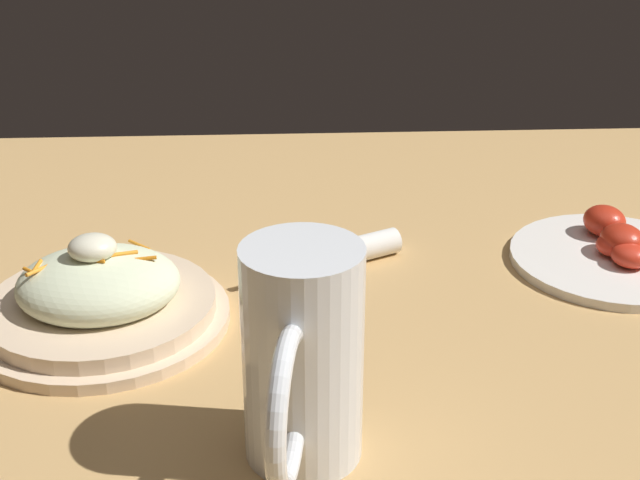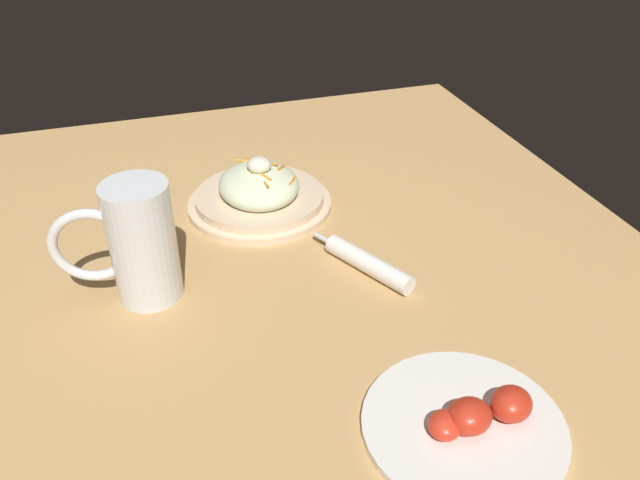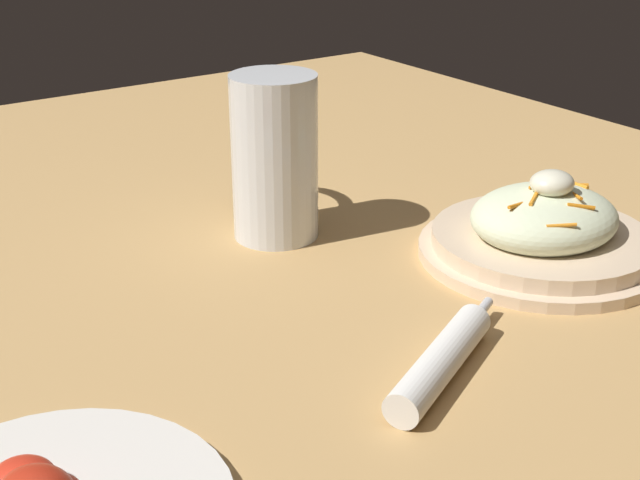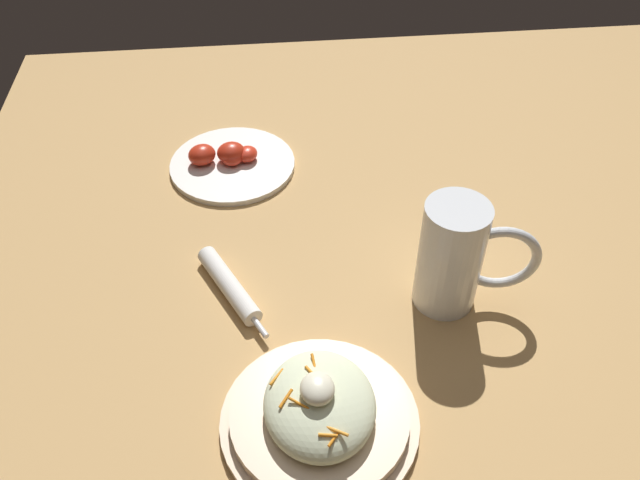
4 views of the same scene
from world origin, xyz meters
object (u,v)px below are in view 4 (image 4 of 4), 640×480
(napkin_roll, at_px, (229,286))
(tomato_plate, at_px, (230,161))
(salad_plate, at_px, (320,412))
(beer_mug, at_px, (453,261))

(napkin_roll, height_order, tomato_plate, tomato_plate)
(salad_plate, bearing_deg, tomato_plate, 11.10)
(salad_plate, height_order, beer_mug, beer_mug)
(napkin_roll, xyz_separation_m, tomato_plate, (0.30, -0.00, -0.00))
(salad_plate, distance_m, napkin_roll, 0.25)
(salad_plate, relative_size, tomato_plate, 1.09)
(salad_plate, distance_m, tomato_plate, 0.54)
(salad_plate, bearing_deg, beer_mug, -47.77)
(beer_mug, bearing_deg, napkin_roll, 81.90)
(salad_plate, height_order, tomato_plate, salad_plate)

